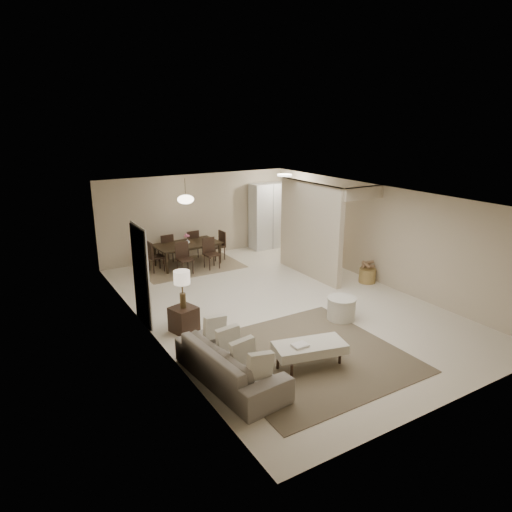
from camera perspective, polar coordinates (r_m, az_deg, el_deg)
floor at (r=10.55m, az=2.83°, el=-5.93°), size 9.00×9.00×0.00m
ceiling at (r=9.85m, az=3.04°, el=7.59°), size 9.00×9.00×0.00m
back_wall at (r=13.98m, az=-7.39°, el=5.04°), size 6.00×0.00×6.00m
left_wall at (r=8.89m, az=-13.39°, el=-2.21°), size 0.00×9.00×9.00m
right_wall at (r=12.01m, az=14.94°, el=2.64°), size 0.00×9.00×9.00m
partition at (r=12.13m, az=6.74°, el=3.24°), size 0.15×2.50×2.50m
doorway at (r=9.52m, az=-14.24°, el=-2.46°), size 0.04×0.90×2.04m
pantry_cabinet at (r=14.80m, az=1.58°, el=5.04°), size 1.20×0.55×2.10m
flush_light at (r=13.76m, az=3.60°, el=10.07°), size 0.44×0.44×0.05m
living_rug at (r=8.41m, az=6.48°, el=-12.26°), size 3.20×3.20×0.01m
sofa at (r=7.52m, az=-3.25°, el=-13.21°), size 2.27×1.07×0.64m
ottoman_bench at (r=7.93m, az=6.72°, el=-11.36°), size 1.31×0.83×0.44m
side_table at (r=9.26m, az=-9.00°, el=-7.82°), size 0.57×0.57×0.51m
table_lamp at (r=8.95m, az=-9.24°, el=-3.07°), size 0.32×0.32×0.76m
round_pouf at (r=9.83m, az=10.62°, el=-6.48°), size 0.61×0.61×0.48m
wicker_basket at (r=12.13m, az=13.73°, el=-2.39°), size 0.45×0.45×0.36m
dining_rug at (r=13.34m, az=-8.42°, el=-1.12°), size 2.80×2.10×0.01m
dining_table at (r=13.24m, az=-8.48°, el=0.19°), size 1.90×1.14×0.65m
dining_chairs at (r=13.21m, az=-8.50°, el=0.64°), size 2.34×1.75×0.86m
vase at (r=13.14m, az=-8.56°, el=1.82°), size 0.16×0.16×0.14m
yellow_mat at (r=13.20m, az=7.82°, el=-1.28°), size 0.95×0.64×0.01m
pendant_light at (r=12.88m, az=-8.79°, el=7.01°), size 0.46×0.46×0.71m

